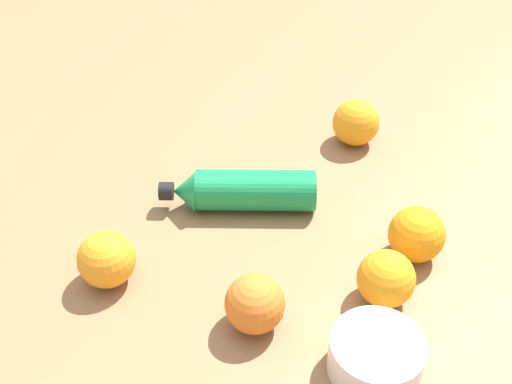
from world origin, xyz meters
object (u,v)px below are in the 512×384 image
object	(u,v)px
water_bottle	(243,192)
orange_1	(107,259)
orange_2	(255,304)
orange_4	(386,279)
ceramic_bowl	(376,356)
orange_3	(356,123)
orange_0	(417,234)

from	to	relation	value
water_bottle	orange_1	bearing A→B (deg)	40.79
water_bottle	orange_2	size ratio (longest dim) A/B	3.19
orange_2	orange_4	size ratio (longest dim) A/B	1.00
orange_4	ceramic_bowl	bearing A→B (deg)	156.20
ceramic_bowl	orange_1	bearing A→B (deg)	57.29
orange_2	ceramic_bowl	bearing A→B (deg)	-125.37
orange_3	ceramic_bowl	bearing A→B (deg)	166.36
orange_1	orange_3	size ratio (longest dim) A/B	0.96
orange_0	orange_1	distance (m)	0.44
water_bottle	orange_1	size ratio (longest dim) A/B	3.11
orange_2	orange_0	bearing A→B (deg)	-70.74
ceramic_bowl	orange_4	bearing A→B (deg)	-23.80
orange_1	orange_3	distance (m)	0.51
orange_2	ceramic_bowl	xyz separation A→B (m)	(-0.09, -0.13, -0.01)
orange_0	water_bottle	bearing A→B (deg)	57.55
orange_0	ceramic_bowl	size ratio (longest dim) A/B	0.71
orange_0	orange_3	bearing A→B (deg)	0.44
orange_3	water_bottle	bearing A→B (deg)	123.25
orange_1	orange_2	xyz separation A→B (m)	(-0.11, -0.19, -0.00)
orange_0	orange_3	size ratio (longest dim) A/B	0.98
orange_1	ceramic_bowl	distance (m)	0.38
water_bottle	orange_3	bearing A→B (deg)	-136.24
orange_2	orange_1	bearing A→B (deg)	59.25
orange_2	ceramic_bowl	size ratio (longest dim) A/B	0.68
orange_1	ceramic_bowl	world-z (taller)	orange_1
water_bottle	orange_2	bearing A→B (deg)	95.49
orange_4	ceramic_bowl	xyz separation A→B (m)	(-0.11, 0.05, -0.01)
orange_0	orange_2	distance (m)	0.26
water_bottle	orange_2	world-z (taller)	orange_2
water_bottle	orange_0	distance (m)	0.27
orange_0	orange_1	size ratio (longest dim) A/B	1.02
orange_4	orange_3	bearing A→B (deg)	-10.48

